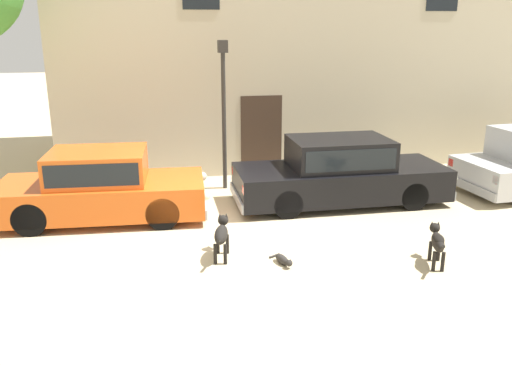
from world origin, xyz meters
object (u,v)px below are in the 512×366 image
(stray_cat, at_px, (283,260))
(street_lamp, at_px, (224,95))
(parked_sedan_second, at_px, (340,171))
(stray_dog_tan, at_px, (437,241))
(stray_dog_spotted, at_px, (222,233))
(parked_sedan_nearest, at_px, (101,186))

(stray_cat, height_order, street_lamp, street_lamp)
(parked_sedan_second, xyz_separation_m, stray_cat, (-2.02, -2.89, -0.65))
(stray_dog_tan, xyz_separation_m, street_lamp, (-2.83, 5.00, 1.86))
(stray_dog_spotted, distance_m, stray_dog_tan, 3.59)
(parked_sedan_nearest, xyz_separation_m, street_lamp, (2.77, 1.63, 1.58))
(stray_cat, relative_size, street_lamp, 0.17)
(parked_sedan_nearest, xyz_separation_m, parked_sedan_second, (5.13, 0.02, 0.02))
(parked_sedan_nearest, bearing_deg, stray_dog_spotted, -44.31)
(parked_sedan_second, relative_size, street_lamp, 1.37)
(parked_sedan_second, distance_m, stray_dog_spotted, 3.84)
(parked_sedan_nearest, relative_size, street_lamp, 1.24)
(parked_sedan_second, height_order, stray_cat, parked_sedan_second)
(stray_dog_tan, bearing_deg, parked_sedan_second, 28.72)
(parked_sedan_nearest, distance_m, stray_dog_spotted, 3.22)
(stray_dog_tan, distance_m, stray_cat, 2.56)
(parked_sedan_nearest, height_order, stray_cat, parked_sedan_nearest)
(parked_sedan_second, distance_m, street_lamp, 3.25)
(parked_sedan_nearest, bearing_deg, street_lamp, 33.94)
(parked_sedan_nearest, distance_m, stray_dog_tan, 6.55)
(street_lamp, bearing_deg, parked_sedan_second, -34.25)
(parked_sedan_second, distance_m, stray_dog_tan, 3.44)
(street_lamp, bearing_deg, stray_cat, -85.64)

